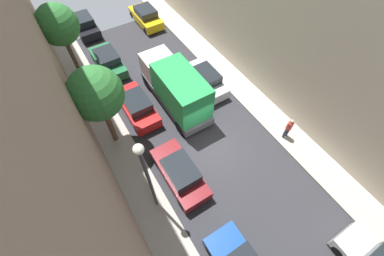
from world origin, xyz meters
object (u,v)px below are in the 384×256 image
at_px(parked_car_left_4, 108,61).
at_px(parked_car_right_3, 146,16).
at_px(parked_car_left_2, 180,173).
at_px(parked_car_left_3, 137,106).
at_px(street_tree_2, 96,94).
at_px(street_tree_0, 58,25).
at_px(lamp_post, 146,172).
at_px(parked_car_left_5, 84,25).
at_px(pedestrian, 289,128).
at_px(parked_car_right_2, 204,80).
at_px(potted_plant_0, 51,31).
at_px(delivery_truck, 176,87).

relative_size(parked_car_left_4, parked_car_right_3, 1.00).
bearing_deg(parked_car_left_4, parked_car_left_2, -90.00).
distance_m(parked_car_left_3, street_tree_2, 4.49).
xyz_separation_m(street_tree_0, lamp_post, (0.36, -12.95, -0.06)).
relative_size(parked_car_left_4, parked_car_left_5, 1.00).
relative_size(parked_car_left_4, street_tree_2, 0.73).
relative_size(parked_car_left_5, pedestrian, 2.44).
bearing_deg(parked_car_right_2, street_tree_2, -172.34).
bearing_deg(potted_plant_0, pedestrian, -61.94).
bearing_deg(parked_car_left_5, parked_car_left_3, -90.00).
relative_size(parked_car_left_2, parked_car_right_3, 1.00).
bearing_deg(delivery_truck, potted_plant_0, 113.32).
relative_size(parked_car_left_5, lamp_post, 0.68).
bearing_deg(street_tree_2, parked_car_right_3, 55.62).
height_order(parked_car_left_5, street_tree_2, street_tree_2).
bearing_deg(parked_car_right_2, parked_car_left_4, 132.65).
bearing_deg(parked_car_left_5, pedestrian, -68.44).
distance_m(parked_car_left_3, street_tree_0, 7.60).
bearing_deg(lamp_post, delivery_truck, 51.62).
relative_size(parked_car_left_3, parked_car_right_3, 1.00).
height_order(parked_car_right_3, lamp_post, lamp_post).
distance_m(parked_car_right_3, street_tree_0, 9.08).
bearing_deg(delivery_truck, parked_car_right_3, 75.68).
height_order(pedestrian, lamp_post, lamp_post).
bearing_deg(parked_car_left_2, parked_car_left_4, 90.00).
relative_size(parked_car_left_2, parked_car_left_4, 1.00).
relative_size(delivery_truck, potted_plant_0, 6.70).
relative_size(parked_car_left_5, delivery_truck, 0.64).
height_order(parked_car_right_2, pedestrian, pedestrian).
bearing_deg(potted_plant_0, lamp_post, -87.03).
bearing_deg(parked_car_left_5, lamp_post, -95.97).
height_order(parked_car_right_3, potted_plant_0, parked_car_right_3).
bearing_deg(parked_car_left_4, parked_car_left_5, 90.00).
bearing_deg(street_tree_0, parked_car_right_2, -41.06).
relative_size(parked_car_left_5, parked_car_right_3, 1.00).
height_order(parked_car_left_5, lamp_post, lamp_post).
bearing_deg(parked_car_left_3, parked_car_left_5, 90.00).
height_order(delivery_truck, street_tree_0, street_tree_0).
relative_size(delivery_truck, street_tree_2, 1.15).
height_order(parked_car_left_3, lamp_post, lamp_post).
bearing_deg(potted_plant_0, street_tree_2, -87.19).
bearing_deg(parked_car_left_5, parked_car_left_2, -90.00).
distance_m(parked_car_left_2, street_tree_0, 12.97).
distance_m(parked_car_left_4, parked_car_right_2, 7.97).
bearing_deg(street_tree_0, street_tree_2, -89.67).
bearing_deg(street_tree_2, pedestrian, -30.75).
bearing_deg(parked_car_left_5, parked_car_right_3, -18.18).
xyz_separation_m(delivery_truck, street_tree_2, (-4.91, -0.55, 2.61)).
distance_m(parked_car_left_5, parked_car_right_3, 5.68).
xyz_separation_m(parked_car_left_2, street_tree_2, (-2.21, 4.59, 3.68)).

